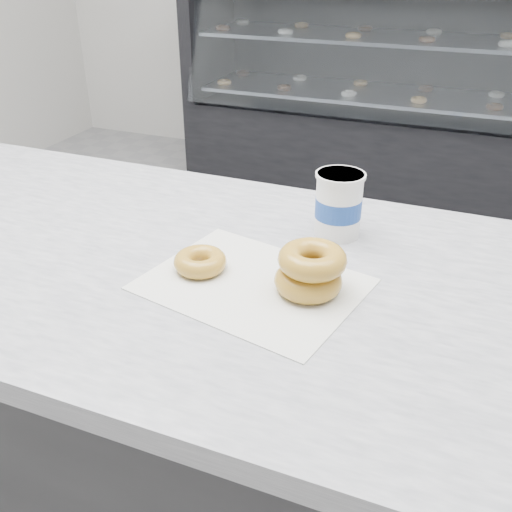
{
  "coord_description": "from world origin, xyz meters",
  "views": [
    {
      "loc": [
        0.56,
        -1.38,
        1.4
      ],
      "look_at": [
        0.25,
        -0.63,
        0.95
      ],
      "focal_mm": 40.0,
      "sensor_mm": 36.0,
      "label": 1
    }
  ],
  "objects_px": {
    "donut_single": "(200,261)",
    "donut_stack": "(310,270)",
    "counter": "(155,423)",
    "display_case": "(387,109)",
    "coffee_cup": "(338,204)"
  },
  "relations": [
    {
      "from": "donut_single",
      "to": "donut_stack",
      "type": "height_order",
      "value": "donut_stack"
    },
    {
      "from": "counter",
      "to": "donut_stack",
      "type": "relative_size",
      "value": 19.83
    },
    {
      "from": "display_case",
      "to": "donut_single",
      "type": "height_order",
      "value": "display_case"
    },
    {
      "from": "counter",
      "to": "coffee_cup",
      "type": "distance_m",
      "value": 0.64
    },
    {
      "from": "counter",
      "to": "donut_stack",
      "type": "height_order",
      "value": "donut_stack"
    },
    {
      "from": "counter",
      "to": "donut_single",
      "type": "distance_m",
      "value": 0.49
    },
    {
      "from": "display_case",
      "to": "donut_stack",
      "type": "relative_size",
      "value": 15.55
    },
    {
      "from": "counter",
      "to": "donut_single",
      "type": "xyz_separation_m",
      "value": [
        0.15,
        -0.03,
        0.47
      ]
    },
    {
      "from": "donut_single",
      "to": "donut_stack",
      "type": "bearing_deg",
      "value": 1.81
    },
    {
      "from": "counter",
      "to": "coffee_cup",
      "type": "xyz_separation_m",
      "value": [
        0.33,
        0.19,
        0.51
      ]
    },
    {
      "from": "coffee_cup",
      "to": "donut_stack",
      "type": "bearing_deg",
      "value": -64.0
    },
    {
      "from": "counter",
      "to": "donut_stack",
      "type": "xyz_separation_m",
      "value": [
        0.35,
        -0.03,
        0.49
      ]
    },
    {
      "from": "counter",
      "to": "donut_stack",
      "type": "distance_m",
      "value": 0.6
    },
    {
      "from": "display_case",
      "to": "donut_stack",
      "type": "xyz_separation_m",
      "value": [
        0.35,
        -2.75,
        0.45
      ]
    },
    {
      "from": "display_case",
      "to": "donut_single",
      "type": "xyz_separation_m",
      "value": [
        0.15,
        -2.75,
        0.43
      ]
    }
  ]
}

